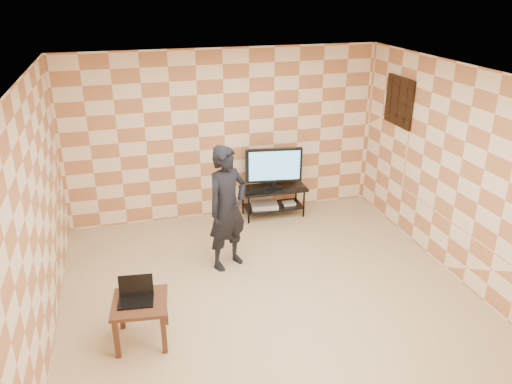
# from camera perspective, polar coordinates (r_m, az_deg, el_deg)

# --- Properties ---
(floor) EXTENTS (5.00, 5.00, 0.00)m
(floor) POSITION_cam_1_polar(r_m,az_deg,el_deg) (6.34, 1.45, -11.69)
(floor) COLOR tan
(floor) RESTS_ON ground
(wall_back) EXTENTS (5.00, 0.02, 2.70)m
(wall_back) POSITION_cam_1_polar(r_m,az_deg,el_deg) (7.97, -3.62, 6.51)
(wall_back) COLOR beige
(wall_back) RESTS_ON ground
(wall_front) EXTENTS (5.00, 0.02, 2.70)m
(wall_front) POSITION_cam_1_polar(r_m,az_deg,el_deg) (3.69, 13.25, -15.54)
(wall_front) COLOR beige
(wall_front) RESTS_ON ground
(wall_left) EXTENTS (0.02, 5.00, 2.70)m
(wall_left) POSITION_cam_1_polar(r_m,az_deg,el_deg) (5.56, -23.95, -3.10)
(wall_left) COLOR beige
(wall_left) RESTS_ON ground
(wall_right) EXTENTS (0.02, 5.00, 2.70)m
(wall_right) POSITION_cam_1_polar(r_m,az_deg,el_deg) (6.79, 22.24, 1.81)
(wall_right) COLOR beige
(wall_right) RESTS_ON ground
(ceiling) EXTENTS (5.00, 5.00, 0.02)m
(ceiling) POSITION_cam_1_polar(r_m,az_deg,el_deg) (5.29, 1.75, 13.09)
(ceiling) COLOR white
(ceiling) RESTS_ON wall_back
(wall_art) EXTENTS (0.04, 0.72, 0.72)m
(wall_art) POSITION_cam_1_polar(r_m,az_deg,el_deg) (7.84, 16.04, 9.92)
(wall_art) COLOR black
(wall_art) RESTS_ON wall_right
(tv_stand) EXTENTS (1.06, 0.48, 0.50)m
(tv_stand) POSITION_cam_1_polar(r_m,az_deg,el_deg) (8.18, 1.98, -0.34)
(tv_stand) COLOR black
(tv_stand) RESTS_ON floor
(tv) EXTENTS (0.92, 0.21, 0.67)m
(tv) POSITION_cam_1_polar(r_m,az_deg,el_deg) (7.99, 2.04, 2.96)
(tv) COLOR black
(tv) RESTS_ON tv_stand
(dvd_player) EXTENTS (0.47, 0.37, 0.07)m
(dvd_player) POSITION_cam_1_polar(r_m,az_deg,el_deg) (8.19, 0.97, -1.51)
(dvd_player) COLOR #B6B6B9
(dvd_player) RESTS_ON tv_stand
(game_console) EXTENTS (0.21, 0.15, 0.05)m
(game_console) POSITION_cam_1_polar(r_m,az_deg,el_deg) (8.31, 3.78, -1.29)
(game_console) COLOR silver
(game_console) RESTS_ON tv_stand
(side_table) EXTENTS (0.64, 0.64, 0.50)m
(side_table) POSITION_cam_1_polar(r_m,az_deg,el_deg) (5.56, -13.09, -12.81)
(side_table) COLOR #3A2413
(side_table) RESTS_ON floor
(laptop) EXTENTS (0.39, 0.32, 0.24)m
(laptop) POSITION_cam_1_polar(r_m,az_deg,el_deg) (5.51, -13.55, -11.42)
(laptop) COLOR black
(laptop) RESTS_ON side_table
(person) EXTENTS (0.74, 0.65, 1.71)m
(person) POSITION_cam_1_polar(r_m,az_deg,el_deg) (6.56, -3.29, -1.85)
(person) COLOR black
(person) RESTS_ON floor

